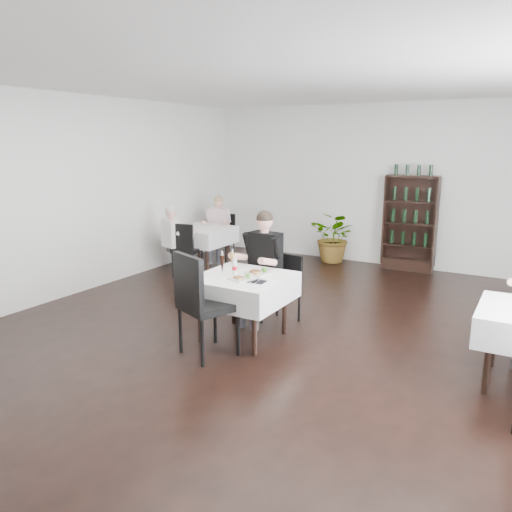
{
  "coord_description": "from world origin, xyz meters",
  "views": [
    {
      "loc": [
        2.64,
        -4.79,
        2.3
      ],
      "look_at": [
        -0.24,
        0.2,
        0.98
      ],
      "focal_mm": 35.0,
      "sensor_mm": 36.0,
      "label": 1
    }
  ],
  "objects_px": {
    "potted_tree": "(335,237)",
    "diner_main": "(261,259)",
    "wine_shelf": "(410,224)",
    "main_table": "(243,288)"
  },
  "relations": [
    {
      "from": "wine_shelf",
      "to": "main_table",
      "type": "bearing_deg",
      "value": -101.78
    },
    {
      "from": "diner_main",
      "to": "wine_shelf",
      "type": "bearing_deg",
      "value": 75.24
    },
    {
      "from": "wine_shelf",
      "to": "diner_main",
      "type": "relative_size",
      "value": 1.2
    },
    {
      "from": "wine_shelf",
      "to": "main_table",
      "type": "distance_m",
      "value": 4.41
    },
    {
      "from": "potted_tree",
      "to": "diner_main",
      "type": "relative_size",
      "value": 0.68
    },
    {
      "from": "wine_shelf",
      "to": "potted_tree",
      "type": "relative_size",
      "value": 1.77
    },
    {
      "from": "diner_main",
      "to": "main_table",
      "type": "bearing_deg",
      "value": -81.9
    },
    {
      "from": "potted_tree",
      "to": "diner_main",
      "type": "height_order",
      "value": "diner_main"
    },
    {
      "from": "main_table",
      "to": "wine_shelf",
      "type": "bearing_deg",
      "value": 78.22
    },
    {
      "from": "potted_tree",
      "to": "diner_main",
      "type": "bearing_deg",
      "value": -83.76
    }
  ]
}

